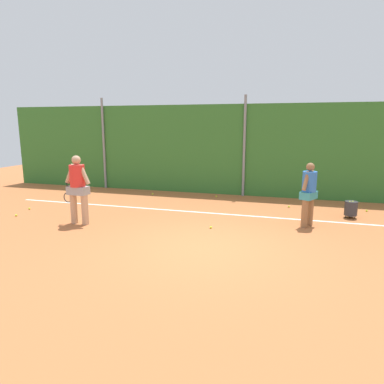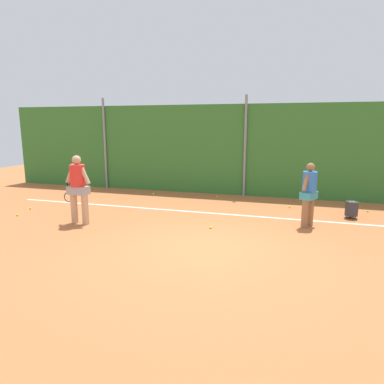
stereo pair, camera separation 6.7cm
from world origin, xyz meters
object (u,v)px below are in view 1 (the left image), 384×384
at_px(tennis_ball_3, 211,227).
at_px(tennis_ball_7, 289,207).
at_px(tennis_ball_6, 216,196).
at_px(tennis_ball_8, 153,194).
at_px(tennis_ball_9, 367,211).
at_px(tennis_ball_2, 29,209).
at_px(player_midcourt, 309,191).
at_px(ball_hopper, 351,208).
at_px(tennis_ball_1, 89,190).
at_px(player_foreground_near, 78,186).
at_px(tennis_ball_4, 16,215).

xyz_separation_m(tennis_ball_3, tennis_ball_7, (1.96, 3.00, 0.00)).
distance_m(tennis_ball_6, tennis_ball_8, 2.51).
bearing_deg(tennis_ball_9, tennis_ball_2, -165.17).
distance_m(player_midcourt, tennis_ball_7, 2.31).
distance_m(tennis_ball_3, tennis_ball_6, 4.03).
xyz_separation_m(ball_hopper, tennis_ball_3, (-3.72, -2.19, -0.26)).
relative_size(player_midcourt, tennis_ball_8, 26.23).
distance_m(tennis_ball_2, tennis_ball_6, 6.51).
distance_m(tennis_ball_6, tennis_ball_7, 2.85).
height_order(tennis_ball_3, tennis_ball_9, same).
distance_m(tennis_ball_2, tennis_ball_8, 4.44).
xyz_separation_m(tennis_ball_1, tennis_ball_9, (10.42, -0.63, 0.00)).
xyz_separation_m(player_foreground_near, tennis_ball_3, (3.61, 0.57, -1.03)).
distance_m(player_foreground_near, tennis_ball_6, 5.48).
distance_m(ball_hopper, tennis_ball_9, 1.15).
relative_size(player_midcourt, tennis_ball_9, 26.23).
relative_size(player_midcourt, tennis_ball_7, 26.23).
relative_size(player_midcourt, ball_hopper, 3.37).
xyz_separation_m(player_foreground_near, tennis_ball_4, (-2.30, 0.13, -1.03)).
relative_size(tennis_ball_3, tennis_ball_9, 1.00).
bearing_deg(player_midcourt, tennis_ball_2, -58.94).
height_order(player_midcourt, tennis_ball_3, player_midcourt).
relative_size(tennis_ball_4, tennis_ball_6, 1.00).
xyz_separation_m(tennis_ball_1, tennis_ball_4, (0.17, -4.19, 0.00)).
xyz_separation_m(tennis_ball_1, tennis_ball_3, (6.08, -3.75, 0.00)).
distance_m(player_foreground_near, tennis_ball_8, 4.41).
bearing_deg(player_foreground_near, tennis_ball_6, -118.92).
relative_size(player_foreground_near, tennis_ball_7, 28.82).
height_order(ball_hopper, tennis_ball_1, ball_hopper).
distance_m(ball_hopper, tennis_ball_1, 9.93).
distance_m(tennis_ball_1, tennis_ball_3, 7.15).
distance_m(tennis_ball_8, tennis_ball_9, 7.57).
bearing_deg(player_foreground_near, tennis_ball_8, -91.73).
relative_size(player_foreground_near, ball_hopper, 3.71).
bearing_deg(ball_hopper, tennis_ball_2, -169.44).
height_order(tennis_ball_1, tennis_ball_2, same).
xyz_separation_m(tennis_ball_6, tennis_ball_7, (2.68, -0.97, 0.00)).
height_order(tennis_ball_6, tennis_ball_9, same).
relative_size(tennis_ball_8, tennis_ball_9, 1.00).
bearing_deg(tennis_ball_7, tennis_ball_2, -161.86).
height_order(player_midcourt, tennis_ball_7, player_midcourt).
distance_m(player_midcourt, tennis_ball_4, 8.53).
xyz_separation_m(player_midcourt, tennis_ball_3, (-2.46, -0.95, -0.94)).
distance_m(ball_hopper, tennis_ball_4, 9.99).
distance_m(player_foreground_near, tennis_ball_3, 3.80).
distance_m(tennis_ball_3, tennis_ball_4, 5.93).
xyz_separation_m(tennis_ball_8, tennis_ball_9, (7.55, -0.58, 0.00)).
bearing_deg(tennis_ball_8, tennis_ball_1, 178.96).
height_order(tennis_ball_3, tennis_ball_7, same).
bearing_deg(tennis_ball_2, tennis_ball_9, 14.83).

